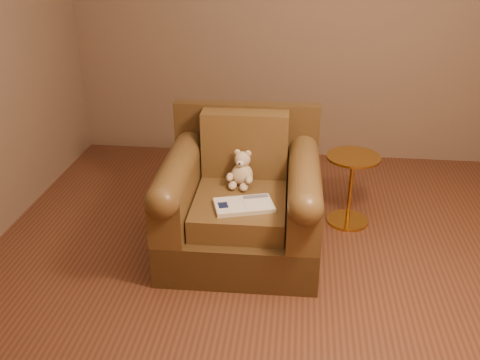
# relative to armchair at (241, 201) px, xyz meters

# --- Properties ---
(floor) EXTENTS (4.00, 4.00, 0.00)m
(floor) POSITION_rel_armchair_xyz_m (0.24, -0.26, -0.36)
(floor) COLOR brown
(floor) RESTS_ON ground
(armchair) EXTENTS (1.05, 1.00, 0.92)m
(armchair) POSITION_rel_armchair_xyz_m (0.00, 0.00, 0.00)
(armchair) COLOR #442F16
(armchair) RESTS_ON floor
(teddy_bear) EXTENTS (0.18, 0.21, 0.25)m
(teddy_bear) POSITION_rel_armchair_xyz_m (-0.01, 0.09, 0.18)
(teddy_bear) COLOR beige
(teddy_bear) RESTS_ON armchair
(guidebook) EXTENTS (0.41, 0.32, 0.03)m
(guidebook) POSITION_rel_armchair_xyz_m (0.04, -0.23, 0.10)
(guidebook) COLOR beige
(guidebook) RESTS_ON armchair
(side_table) EXTENTS (0.39, 0.39, 0.55)m
(side_table) POSITION_rel_armchair_xyz_m (0.76, 0.43, -0.06)
(side_table) COLOR gold
(side_table) RESTS_ON floor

